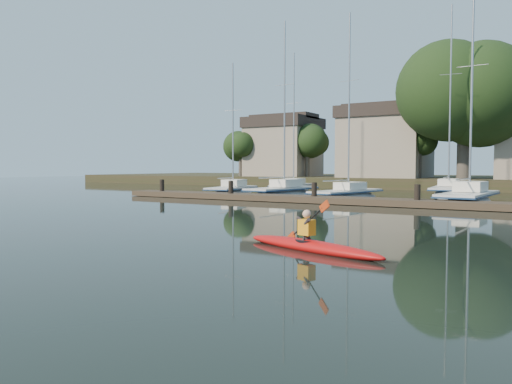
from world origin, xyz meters
The scene contains 10 objects.
ground centered at (0.00, 0.00, 0.00)m, with size 160.00×160.00×0.00m, color black.
kayak centered at (4.02, -1.42, 0.18)m, with size 4.54×1.97×1.46m.
dock centered at (0.00, 14.00, 0.20)m, with size 34.00×2.00×1.80m.
sailboat_0 centered at (-12.06, 18.63, -0.18)m, with size 3.15×7.33×11.25m.
sailboat_1 centered at (-7.85, 19.02, -0.19)m, with size 2.84×8.68×13.95m.
sailboat_2 centered at (-2.77, 18.65, -0.17)m, with size 3.30×8.38×13.52m.
sailboat_3 centered at (4.97, 17.87, -0.20)m, with size 2.80×8.67×13.77m.
sailboat_5 centered at (-10.88, 26.51, -0.17)m, with size 2.64×8.19×13.32m.
sailboat_6 centered at (2.11, 27.35, -0.18)m, with size 2.98×10.05×15.75m.
shore centered at (1.61, 40.29, 3.23)m, with size 90.00×25.25×12.75m.
Camera 1 is at (9.49, -13.03, 2.18)m, focal length 35.00 mm.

